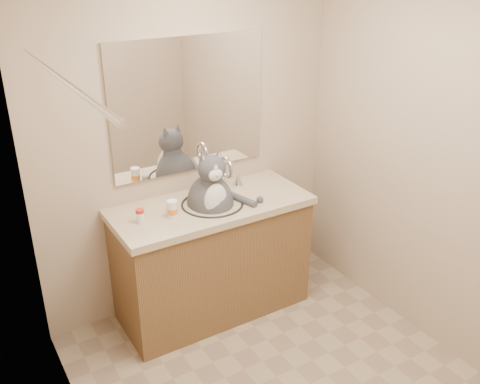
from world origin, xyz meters
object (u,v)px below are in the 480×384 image
grey_canister (174,206)px  cat (211,200)px  pill_bottle_redcap (140,216)px  pill_bottle_orange (172,209)px

grey_canister → cat: bearing=-8.6°
pill_bottle_redcap → cat: bearing=0.2°
pill_bottle_orange → grey_canister: size_ratio=1.60×
pill_bottle_redcap → pill_bottle_orange: 0.20m
pill_bottle_orange → grey_canister: (0.04, 0.08, -0.02)m
pill_bottle_redcap → grey_canister: bearing=9.4°
cat → pill_bottle_orange: size_ratio=5.27×
cat → pill_bottle_redcap: cat is taller
cat → grey_canister: (-0.25, 0.04, 0.00)m
pill_bottle_orange → grey_canister: bearing=60.5°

